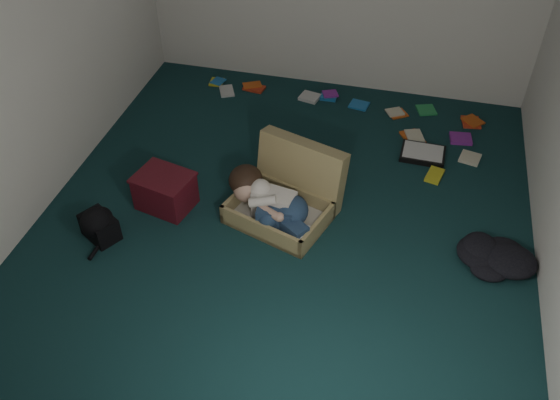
% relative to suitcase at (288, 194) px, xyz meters
% --- Properties ---
extents(floor, '(4.50, 4.50, 0.00)m').
position_rel_suitcase_xyz_m(floor, '(0.00, -0.13, -0.17)').
color(floor, '#123133').
rests_on(floor, ground).
extents(wall_front, '(4.50, 0.00, 4.50)m').
position_rel_suitcase_xyz_m(wall_front, '(0.00, -2.38, 1.13)').
color(wall_front, white).
rests_on(wall_front, ground).
extents(wall_left, '(0.00, 4.50, 4.50)m').
position_rel_suitcase_xyz_m(wall_left, '(-2.00, -0.13, 1.13)').
color(wall_left, white).
rests_on(wall_left, ground).
extents(suitcase, '(0.97, 0.96, 0.57)m').
position_rel_suitcase_xyz_m(suitcase, '(0.00, 0.00, 0.00)').
color(suitcase, tan).
rests_on(suitcase, floor).
extents(person, '(0.78, 0.59, 0.35)m').
position_rel_suitcase_xyz_m(person, '(-0.11, -0.17, 0.05)').
color(person, silver).
rests_on(person, suitcase).
extents(maroon_bin, '(0.53, 0.45, 0.32)m').
position_rel_suitcase_xyz_m(maroon_bin, '(-1.01, -0.20, -0.01)').
color(maroon_bin, '#52101A').
rests_on(maroon_bin, floor).
extents(backpack, '(0.47, 0.44, 0.22)m').
position_rel_suitcase_xyz_m(backpack, '(-1.38, -0.67, -0.06)').
color(backpack, black).
rests_on(backpack, floor).
extents(clothing_pile, '(0.44, 0.37, 0.13)m').
position_rel_suitcase_xyz_m(clothing_pile, '(1.65, -0.23, -0.11)').
color(clothing_pile, black).
rests_on(clothing_pile, floor).
extents(paper_tray, '(0.41, 0.32, 0.06)m').
position_rel_suitcase_xyz_m(paper_tray, '(1.06, 1.03, -0.14)').
color(paper_tray, black).
rests_on(paper_tray, floor).
extents(book_scatter, '(2.97, 1.33, 0.02)m').
position_rel_suitcase_xyz_m(book_scatter, '(0.41, 1.56, -0.16)').
color(book_scatter, gold).
rests_on(book_scatter, floor).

